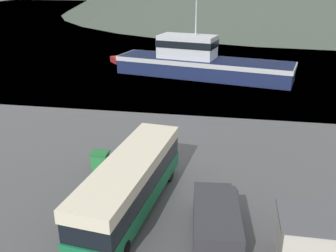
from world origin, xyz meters
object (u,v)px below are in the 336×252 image
at_px(dock_kiosk, 312,239).
at_px(small_boat, 132,58).
at_px(tour_bus, 131,182).
at_px(delivery_van, 215,223).
at_px(storage_bin, 100,160).
at_px(fishing_boat, 200,62).

height_order(dock_kiosk, small_boat, dock_kiosk).
relative_size(tour_bus, delivery_van, 1.71).
bearing_deg(tour_bus, small_boat, 111.87).
xyz_separation_m(storage_bin, small_boat, (-6.93, 34.39, -0.17)).
height_order(tour_bus, dock_kiosk, tour_bus).
bearing_deg(fishing_boat, storage_bin, 3.23).
xyz_separation_m(fishing_boat, small_boat, (-11.22, 7.76, -1.47)).
xyz_separation_m(delivery_van, small_boat, (-15.05, 40.98, -0.83)).
bearing_deg(storage_bin, fishing_boat, 80.86).
relative_size(delivery_van, fishing_boat, 0.27).
height_order(tour_bus, delivery_van, tour_bus).
height_order(fishing_boat, dock_kiosk, fishing_boat).
relative_size(fishing_boat, small_boat, 3.76).
distance_m(tour_bus, small_boat, 40.16).
height_order(tour_bus, storage_bin, tour_bus).
bearing_deg(delivery_van, storage_bin, 135.33).
bearing_deg(fishing_boat, delivery_van, 18.95).
xyz_separation_m(storage_bin, dock_kiosk, (12.52, -6.93, 0.57)).
bearing_deg(dock_kiosk, tour_bus, 164.58).
xyz_separation_m(fishing_boat, storage_bin, (-4.28, -26.63, -1.30)).
distance_m(dock_kiosk, small_boat, 45.67).
relative_size(fishing_boat, storage_bin, 19.67).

